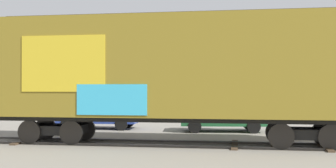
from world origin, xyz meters
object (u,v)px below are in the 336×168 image
(parked_car_blue, at_px, (97,113))
(flagpole, at_px, (273,48))
(parked_car_green, at_px, (221,114))
(freight_car, at_px, (175,69))

(parked_car_blue, bearing_deg, flagpole, 42.62)
(parked_car_green, bearing_deg, freight_car, -104.14)
(freight_car, distance_m, parked_car_blue, 7.86)
(flagpole, height_order, parked_car_green, flagpole)
(parked_car_blue, bearing_deg, freight_car, -46.28)
(parked_car_blue, xyz_separation_m, parked_car_green, (6.59, -0.15, 0.02))
(freight_car, relative_size, parked_car_blue, 3.39)
(freight_car, bearing_deg, flagpole, 73.63)
(flagpole, height_order, parked_car_blue, flagpole)
(freight_car, relative_size, flagpole, 1.98)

